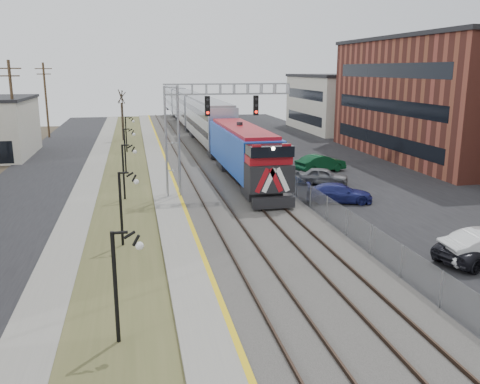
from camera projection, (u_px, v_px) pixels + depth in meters
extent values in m
cube|color=black|center=(32.00, 183.00, 41.54)|extent=(7.00, 120.00, 0.04)
cube|color=gray|center=(89.00, 181.00, 42.44)|extent=(2.00, 120.00, 0.08)
cube|color=#4B4E2A|center=(126.00, 179.00, 43.04)|extent=(4.00, 120.00, 0.06)
cube|color=gray|center=(162.00, 177.00, 43.61)|extent=(2.00, 120.00, 0.24)
cube|color=#595651|center=(219.00, 175.00, 44.62)|extent=(8.00, 120.00, 0.20)
cube|color=black|center=(346.00, 170.00, 47.03)|extent=(16.00, 120.00, 0.04)
cube|color=gold|center=(172.00, 175.00, 43.76)|extent=(0.24, 120.00, 0.01)
cube|color=#2D2119|center=(188.00, 174.00, 44.03)|extent=(0.08, 120.00, 0.15)
cube|color=#2D2119|center=(205.00, 173.00, 44.33)|extent=(0.08, 120.00, 0.15)
cube|color=#2D2119|center=(227.00, 172.00, 44.73)|extent=(0.08, 120.00, 0.15)
cube|color=#2D2119|center=(244.00, 172.00, 45.02)|extent=(0.08, 120.00, 0.15)
cube|color=#1644B3|center=(245.00, 154.00, 40.75)|extent=(3.00, 17.00, 4.25)
cube|color=black|center=(273.00, 203.00, 32.89)|extent=(2.80, 0.50, 0.70)
cube|color=#A0A4AB|center=(208.00, 122.00, 59.93)|extent=(3.00, 22.00, 5.33)
cube|color=#A0A4AB|center=(187.00, 108.00, 81.62)|extent=(3.00, 22.00, 5.33)
cube|color=#A0A4AB|center=(176.00, 100.00, 103.31)|extent=(3.00, 22.00, 5.33)
cube|color=gray|center=(172.00, 143.00, 36.14)|extent=(1.00, 1.00, 8.00)
cube|color=gray|center=(227.00, 89.00, 36.06)|extent=(9.00, 0.80, 0.80)
cube|color=black|center=(207.00, 106.00, 35.60)|extent=(0.35, 0.25, 1.40)
cube|color=black|center=(256.00, 105.00, 36.30)|extent=(0.35, 0.25, 1.40)
cylinder|color=black|center=(116.00, 289.00, 16.89)|extent=(0.14, 0.14, 4.00)
cylinder|color=black|center=(121.00, 210.00, 26.40)|extent=(0.14, 0.14, 4.00)
cylinder|color=black|center=(124.00, 173.00, 35.91)|extent=(0.14, 0.14, 4.00)
cylinder|color=black|center=(125.00, 151.00, 45.43)|extent=(0.14, 0.14, 4.00)
cylinder|color=black|center=(126.00, 135.00, 56.84)|extent=(0.14, 0.14, 4.00)
cylinder|color=#4C3823|center=(14.00, 113.00, 49.28)|extent=(0.28, 0.28, 10.00)
cylinder|color=#4C3823|center=(46.00, 101.00, 68.31)|extent=(0.28, 0.28, 10.00)
cube|color=gray|center=(265.00, 165.00, 45.29)|extent=(0.04, 120.00, 1.60)
cube|color=brown|center=(455.00, 100.00, 53.17)|extent=(16.00, 26.00, 12.00)
cube|color=#BAB2A2|center=(354.00, 104.00, 77.42)|extent=(16.00, 18.00, 8.00)
cylinder|color=#382D23|center=(123.00, 122.00, 66.15)|extent=(0.30, 0.30, 4.90)
imported|color=black|center=(478.00, 249.00, 24.56)|extent=(5.21, 3.66, 1.32)
imported|color=navy|center=(339.00, 193.00, 35.46)|extent=(4.90, 2.99, 1.33)
imported|color=slate|center=(323.00, 176.00, 41.03)|extent=(4.30, 3.02, 1.36)
imported|color=#0D4522|center=(321.00, 164.00, 46.05)|extent=(5.01, 2.96, 1.56)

